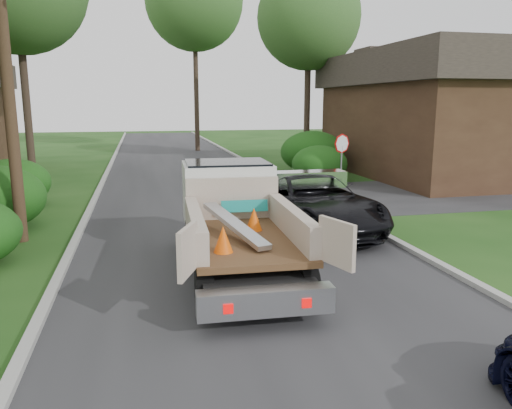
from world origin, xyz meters
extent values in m
plane|color=#194012|center=(0.00, 0.00, 0.00)|extent=(120.00, 120.00, 0.00)
cube|color=#28282B|center=(0.00, 10.00, 0.00)|extent=(8.00, 90.00, 0.02)
cube|color=#28282B|center=(12.00, 9.00, 0.01)|extent=(16.00, 7.00, 0.02)
cube|color=#9E9E99|center=(-4.10, 10.00, 0.06)|extent=(0.20, 90.00, 0.12)
cube|color=#9E9E99|center=(4.10, 10.00, 0.06)|extent=(0.20, 90.00, 0.12)
cylinder|color=slate|center=(5.20, 9.00, 1.00)|extent=(0.06, 0.06, 2.00)
cylinder|color=#B20A0A|center=(5.20, 9.00, 2.10)|extent=(0.71, 0.32, 0.76)
cylinder|color=#382619|center=(-5.50, 5.00, 5.00)|extent=(0.30, 0.30, 10.00)
cube|color=#382216|center=(13.00, 14.00, 2.25)|extent=(9.00, 12.00, 4.50)
cube|color=#332B26|center=(13.00, 14.00, 5.30)|extent=(9.72, 12.96, 1.60)
cube|color=#332B26|center=(13.00, 14.00, 6.10)|extent=(9.72, 1.80, 0.20)
ellipsoid|color=#113D0E|center=(-6.80, 10.00, 0.85)|extent=(2.60, 2.60, 1.70)
ellipsoid|color=#113D0E|center=(5.80, 13.00, 0.85)|extent=(2.60, 2.60, 1.70)
ellipsoid|color=#113D0E|center=(6.50, 16.00, 1.10)|extent=(3.38, 3.38, 2.21)
cylinder|color=#2D2119|center=(-7.50, 17.00, 4.50)|extent=(0.36, 0.36, 9.00)
cylinder|color=#2D2119|center=(7.50, 20.00, 4.25)|extent=(0.36, 0.36, 8.50)
sphere|color=#215720|center=(7.50, 20.00, 8.50)|extent=(6.00, 6.00, 6.00)
cylinder|color=#2D2119|center=(2.00, 30.00, 5.50)|extent=(0.36, 0.36, 11.00)
sphere|color=#215720|center=(2.00, 30.00, 11.00)|extent=(7.20, 7.20, 7.20)
cylinder|color=black|center=(-1.21, 2.76, 0.43)|extent=(0.32, 0.87, 0.86)
cylinder|color=black|center=(0.61, 2.68, 0.43)|extent=(0.32, 0.87, 0.86)
cylinder|color=black|center=(-1.37, -0.87, 0.43)|extent=(0.32, 0.87, 0.86)
cylinder|color=black|center=(0.45, -0.95, 0.43)|extent=(0.32, 0.87, 0.86)
cube|color=black|center=(-0.38, 1.00, 0.59)|extent=(2.15, 5.62, 0.23)
cube|color=silver|center=(-0.29, 3.01, 1.43)|extent=(2.18, 1.81, 1.48)
cube|color=black|center=(-0.29, 3.01, 1.96)|extent=(2.03, 1.66, 0.53)
cube|color=#472D19|center=(-0.40, 0.33, 0.96)|extent=(2.25, 3.53, 0.11)
cube|color=beige|center=(-0.33, 2.05, 1.48)|extent=(2.11, 0.19, 0.96)
cube|color=beige|center=(-1.36, 0.37, 1.29)|extent=(0.38, 3.26, 0.57)
cube|color=beige|center=(0.55, 0.29, 1.29)|extent=(0.38, 3.26, 0.57)
cube|color=silver|center=(-0.49, -1.72, 0.53)|extent=(2.21, 0.43, 0.43)
cube|color=#B20505|center=(-1.12, -1.87, 0.53)|extent=(0.15, 0.04, 0.15)
cube|color=#B20505|center=(0.12, -1.92, 0.53)|extent=(0.15, 0.04, 0.15)
cube|color=beige|center=(-1.68, -1.53, 1.39)|extent=(0.40, 0.82, 0.77)
cube|color=beige|center=(0.71, -1.63, 1.39)|extent=(0.33, 0.84, 0.77)
cube|color=silver|center=(-0.59, 0.43, 1.28)|extent=(0.94, 2.46, 0.44)
cone|color=#F2590A|center=(-0.97, -0.51, 1.25)|extent=(0.36, 0.36, 0.48)
cone|color=#F2590A|center=(-0.09, 0.89, 1.25)|extent=(0.36, 0.36, 0.48)
cube|color=#148C84|center=(-0.10, 1.80, 1.35)|extent=(1.05, 0.14, 0.27)
imported|color=black|center=(2.40, 4.50, 0.81)|extent=(3.17, 6.04, 1.62)
camera|label=1|loc=(-2.31, -8.92, 3.60)|focal=35.00mm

